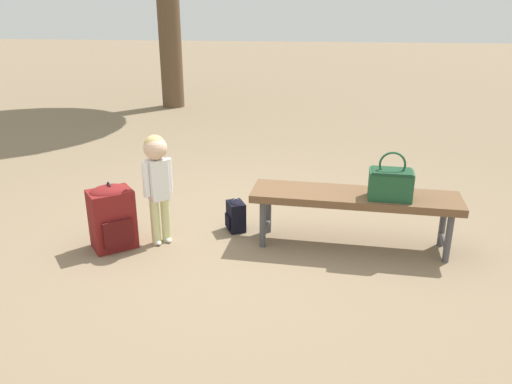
{
  "coord_description": "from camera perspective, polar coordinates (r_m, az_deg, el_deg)",
  "views": [
    {
      "loc": [
        -0.51,
        3.71,
        1.88
      ],
      "look_at": [
        -0.11,
        -0.02,
        0.45
      ],
      "focal_mm": 36.15,
      "sensor_mm": 36.0,
      "label": 1
    }
  ],
  "objects": [
    {
      "name": "ground_plane",
      "position": [
        4.19,
        -1.53,
        -5.79
      ],
      "size": [
        40.0,
        40.0,
        0.0
      ],
      "primitive_type": "plane",
      "color": "#7F6B51",
      "rests_on": "ground"
    },
    {
      "name": "handbag",
      "position": [
        3.96,
        14.67,
        0.97
      ],
      "size": [
        0.33,
        0.21,
        0.37
      ],
      "color": "#1E4C2D",
      "rests_on": "park_bench"
    },
    {
      "name": "backpack_small",
      "position": [
        4.37,
        -2.25,
        -2.48
      ],
      "size": [
        0.19,
        0.21,
        0.29
      ],
      "color": "black",
      "rests_on": "ground"
    },
    {
      "name": "park_bench",
      "position": [
        4.07,
        10.85,
        -0.91
      ],
      "size": [
        1.63,
        0.52,
        0.45
      ],
      "color": "brown",
      "rests_on": "ground"
    },
    {
      "name": "child_standing",
      "position": [
        4.06,
        -10.89,
        2.1
      ],
      "size": [
        0.2,
        0.18,
        0.9
      ],
      "color": "#CCCC8C",
      "rests_on": "ground"
    },
    {
      "name": "backpack_large",
      "position": [
        4.19,
        -15.65,
        -2.49
      ],
      "size": [
        0.4,
        0.39,
        0.55
      ],
      "color": "maroon",
      "rests_on": "ground"
    }
  ]
}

